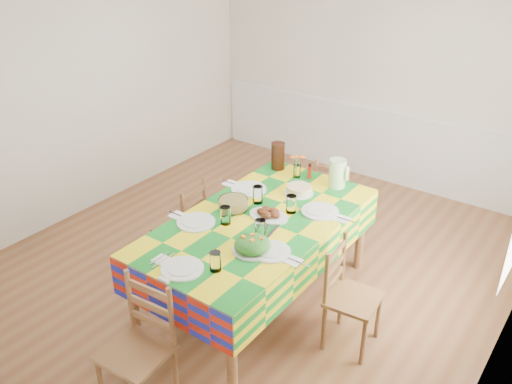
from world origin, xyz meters
TOP-DOWN VIEW (x-y plane):
  - room at (0.00, 0.00)m, footprint 4.58×5.08m
  - wainscot at (0.00, 2.48)m, footprint 4.41×0.06m
  - dining_table at (0.37, -0.46)m, footprint 1.16×2.16m
  - setting_near_head at (0.42, -1.30)m, footprint 0.50×0.33m
  - setting_left_near at (0.06, -0.76)m, footprint 0.57×0.34m
  - setting_left_far at (0.06, -0.14)m, footprint 0.59×0.35m
  - setting_right_near at (0.67, -0.75)m, footprint 0.57×0.33m
  - setting_right_far at (0.66, -0.11)m, footprint 0.60×0.35m
  - meat_platter at (0.42, -0.38)m, footprint 0.35×0.25m
  - salad_platter at (0.61, -0.86)m, footprint 0.30×0.30m
  - pasta_bowl at (0.09, -0.44)m, footprint 0.26×0.26m
  - cake at (0.40, 0.13)m, footprint 0.26×0.26m
  - serving_utensils at (0.55, -0.58)m, footprint 0.16×0.36m
  - flower_vase at (0.20, 0.41)m, footprint 0.15×0.12m
  - hot_sauce at (0.32, 0.45)m, footprint 0.04×0.04m
  - green_pitcher at (0.61, 0.45)m, footprint 0.16×0.16m
  - tea_pitcher at (-0.05, 0.46)m, footprint 0.13×0.13m
  - name_card at (0.34, -1.53)m, footprint 0.09×0.03m
  - chair_near at (0.37, -1.83)m, footprint 0.46×0.44m
  - chair_far at (0.38, 0.91)m, footprint 0.43×0.41m
  - chair_left at (-0.49, -0.46)m, footprint 0.45×0.46m
  - chair_right at (1.24, -0.47)m, footprint 0.42×0.44m

SIDE VIEW (x-z plane):
  - chair_right at x=1.24m, z-range -0.01..0.90m
  - chair_far at x=0.38m, z-range -0.01..0.90m
  - chair_left at x=-0.49m, z-range -0.01..0.92m
  - chair_near at x=0.37m, z-range -0.01..0.96m
  - wainscot at x=0.00m, z-range 0.03..0.95m
  - dining_table at x=0.37m, z-range 0.33..1.17m
  - serving_utensils at x=0.55m, z-range 0.84..0.85m
  - name_card at x=0.34m, z-range 0.84..0.86m
  - meat_platter at x=0.42m, z-range 0.83..0.90m
  - setting_right_near at x=0.67m, z-range 0.80..0.95m
  - setting_near_head at x=0.42m, z-range 0.80..0.95m
  - setting_left_near at x=0.06m, z-range 0.80..0.95m
  - setting_right_far at x=0.66m, z-range 0.80..0.95m
  - cake at x=0.40m, z-range 0.84..0.91m
  - setting_left_far at x=0.06m, z-range 0.80..0.95m
  - pasta_bowl at x=0.09m, z-range 0.84..0.93m
  - salad_platter at x=0.61m, z-range 0.83..0.95m
  - hot_sauce at x=0.32m, z-range 0.84..0.99m
  - flower_vase at x=0.20m, z-range 0.82..1.06m
  - green_pitcher at x=0.61m, z-range 0.84..1.11m
  - tea_pitcher at x=-0.05m, z-range 0.84..1.11m
  - room at x=0.00m, z-range -0.04..2.74m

